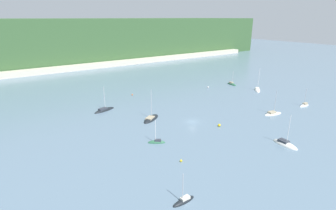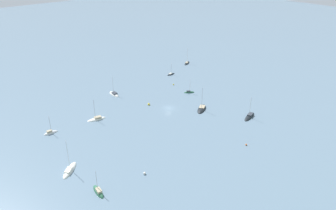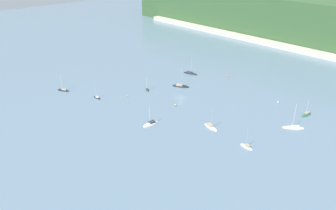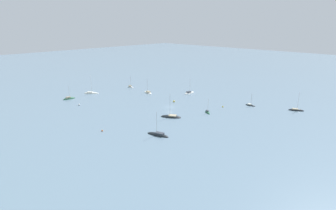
# 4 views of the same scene
# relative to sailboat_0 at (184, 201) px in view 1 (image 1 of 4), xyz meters

# --- Properties ---
(ground_plane) EXTENTS (600.00, 600.00, 0.00)m
(ground_plane) POSITION_rel_sailboat_0_xyz_m (26.43, 29.02, -0.10)
(ground_plane) COLOR slate
(hillside_ridge) EXTENTS (343.42, 89.64, 31.31)m
(hillside_ridge) POSITION_rel_sailboat_0_xyz_m (26.43, 187.41, 15.55)
(hillside_ridge) COLOR #385B33
(hillside_ridge) RESTS_ON ground_plane
(shore_town_strip) EXTENTS (291.91, 6.00, 3.32)m
(shore_town_strip) POSITION_rel_sailboat_0_xyz_m (26.43, 139.09, 1.56)
(shore_town_strip) COLOR beige
(shore_town_strip) RESTS_ON ground_plane
(sailboat_0) EXTENTS (5.04, 1.55, 6.67)m
(sailboat_0) POSITION_rel_sailboat_0_xyz_m (0.00, 0.00, 0.00)
(sailboat_0) COLOR black
(sailboat_0) RESTS_ON ground_plane
(sailboat_1) EXTENTS (5.30, 1.92, 7.76)m
(sailboat_1) POSITION_rel_sailboat_0_xyz_m (72.01, 16.72, 0.03)
(sailboat_1) COLOR silver
(sailboat_1) RESTS_ON ground_plane
(sailboat_2) EXTENTS (7.89, 7.41, 11.27)m
(sailboat_2) POSITION_rel_sailboat_0_xyz_m (76.41, 41.60, -0.02)
(sailboat_2) COLOR white
(sailboat_2) RESTS_ON ground_plane
(sailboat_3) EXTENTS (2.96, 7.31, 9.56)m
(sailboat_3) POSITION_rel_sailboat_0_xyz_m (36.32, 2.40, -0.01)
(sailboat_3) COLOR white
(sailboat_3) RESTS_ON ground_plane
(sailboat_4) EXTENTS (9.05, 7.19, 10.94)m
(sailboat_4) POSITION_rel_sailboat_0_xyz_m (16.53, 38.71, -0.04)
(sailboat_4) COLOR black
(sailboat_4) RESTS_ON ground_plane
(sailboat_5) EXTENTS (4.67, 3.73, 7.42)m
(sailboat_5) POSITION_rel_sailboat_0_xyz_m (8.77, 23.06, 0.00)
(sailboat_5) COLOR #2D6647
(sailboat_5) RESTS_ON ground_plane
(sailboat_7) EXTENTS (8.89, 4.56, 9.64)m
(sailboat_7) POSITION_rel_sailboat_0_xyz_m (6.93, 55.70, -0.01)
(sailboat_7) COLOR black
(sailboat_7) RESTS_ON ground_plane
(sailboat_8) EXTENTS (7.63, 3.68, 9.29)m
(sailboat_8) POSITION_rel_sailboat_0_xyz_m (54.14, 18.24, 0.02)
(sailboat_8) COLOR white
(sailboat_8) RESTS_ON ground_plane
(sailboat_9) EXTENTS (2.55, 6.43, 7.89)m
(sailboat_9) POSITION_rel_sailboat_0_xyz_m (74.61, 55.72, 0.00)
(sailboat_9) COLOR #2D6647
(sailboat_9) RESTS_ON ground_plane
(mooring_buoy_0) EXTENTS (0.87, 0.87, 0.87)m
(mooring_buoy_0) POSITION_rel_sailboat_0_xyz_m (30.84, 21.32, 0.33)
(mooring_buoy_0) COLOR yellow
(mooring_buoy_0) RESTS_ON ground_plane
(mooring_buoy_1) EXTENTS (0.58, 0.58, 0.58)m
(mooring_buoy_1) POSITION_rel_sailboat_0_xyz_m (8.20, 11.46, 0.19)
(mooring_buoy_1) COLOR yellow
(mooring_buoy_1) RESTS_ON ground_plane
(mooring_buoy_2) EXTENTS (0.57, 0.57, 0.57)m
(mooring_buoy_2) POSITION_rel_sailboat_0_xyz_m (24.49, 67.55, 0.18)
(mooring_buoy_2) COLOR orange
(mooring_buoy_2) RESTS_ON ground_plane
(mooring_buoy_3) EXTENTS (0.79, 0.79, 0.79)m
(mooring_buoy_3) POSITION_rel_sailboat_0_xyz_m (60.20, 57.68, 0.29)
(mooring_buoy_3) COLOR white
(mooring_buoy_3) RESTS_ON ground_plane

